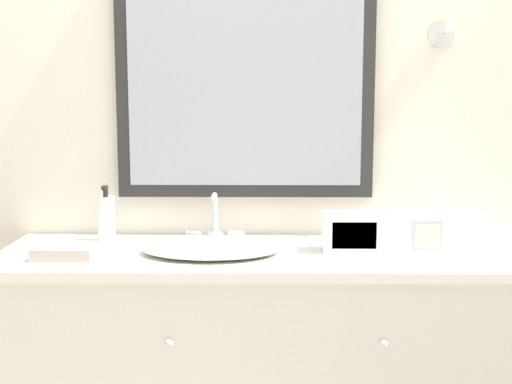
{
  "coord_description": "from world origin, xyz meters",
  "views": [
    {
      "loc": [
        -0.04,
        -2.02,
        1.43
      ],
      "look_at": [
        -0.06,
        0.3,
        1.08
      ],
      "focal_mm": 50.0,
      "sensor_mm": 36.0,
      "label": 1
    }
  ],
  "objects_px": {
    "sink_basin": "(211,247)",
    "appliance_box": "(352,232)",
    "picture_frame": "(427,235)",
    "soap_bottle": "(106,218)"
  },
  "relations": [
    {
      "from": "sink_basin",
      "to": "soap_bottle",
      "type": "relative_size",
      "value": 2.29
    },
    {
      "from": "soap_bottle",
      "to": "appliance_box",
      "type": "height_order",
      "value": "soap_bottle"
    },
    {
      "from": "sink_basin",
      "to": "appliance_box",
      "type": "bearing_deg",
      "value": 3.55
    },
    {
      "from": "sink_basin",
      "to": "appliance_box",
      "type": "height_order",
      "value": "sink_basin"
    },
    {
      "from": "sink_basin",
      "to": "appliance_box",
      "type": "distance_m",
      "value": 0.47
    },
    {
      "from": "soap_bottle",
      "to": "sink_basin",
      "type": "bearing_deg",
      "value": -24.91
    },
    {
      "from": "picture_frame",
      "to": "appliance_box",
      "type": "bearing_deg",
      "value": -178.23
    },
    {
      "from": "sink_basin",
      "to": "picture_frame",
      "type": "height_order",
      "value": "sink_basin"
    },
    {
      "from": "soap_bottle",
      "to": "appliance_box",
      "type": "distance_m",
      "value": 0.87
    },
    {
      "from": "sink_basin",
      "to": "picture_frame",
      "type": "xyz_separation_m",
      "value": [
        0.72,
        0.04,
        0.03
      ]
    }
  ]
}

